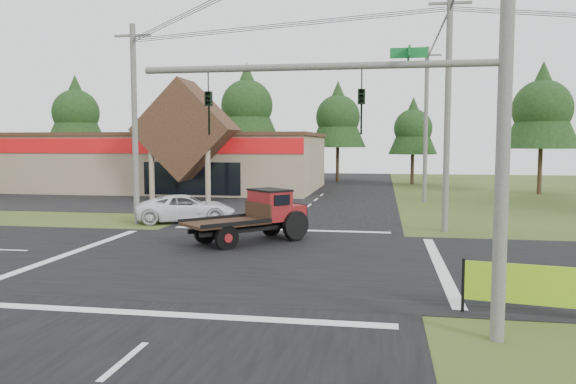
# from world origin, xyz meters

# --- Properties ---
(ground) EXTENTS (120.00, 120.00, 0.00)m
(ground) POSITION_xyz_m (0.00, 0.00, 0.00)
(ground) COLOR #2E3E16
(ground) RESTS_ON ground
(road_ns) EXTENTS (12.00, 120.00, 0.02)m
(road_ns) POSITION_xyz_m (0.00, 0.00, 0.01)
(road_ns) COLOR black
(road_ns) RESTS_ON ground
(road_ew) EXTENTS (120.00, 12.00, 0.02)m
(road_ew) POSITION_xyz_m (0.00, 0.00, 0.01)
(road_ew) COLOR black
(road_ew) RESTS_ON ground
(parking_apron) EXTENTS (28.00, 14.00, 0.02)m
(parking_apron) POSITION_xyz_m (-14.00, 19.00, 0.01)
(parking_apron) COLOR black
(parking_apron) RESTS_ON ground
(cvs_building) EXTENTS (30.40, 18.20, 9.19)m
(cvs_building) POSITION_xyz_m (-15.70, 29.57, 2.78)
(cvs_building) COLOR gray
(cvs_building) RESTS_ON ground
(traffic_signal_mast) EXTENTS (8.12, 0.24, 7.00)m
(traffic_signal_mast) POSITION_xyz_m (5.82, -7.50, 4.43)
(traffic_signal_mast) COLOR #595651
(traffic_signal_mast) RESTS_ON ground
(utility_pole_nr) EXTENTS (2.00, 0.30, 11.00)m
(utility_pole_nr) POSITION_xyz_m (7.50, -7.50, 5.64)
(utility_pole_nr) COLOR #595651
(utility_pole_nr) RESTS_ON ground
(utility_pole_nw) EXTENTS (2.00, 0.30, 10.50)m
(utility_pole_nw) POSITION_xyz_m (-8.00, 8.00, 5.39)
(utility_pole_nw) COLOR #595651
(utility_pole_nw) RESTS_ON ground
(utility_pole_ne) EXTENTS (2.00, 0.30, 11.50)m
(utility_pole_ne) POSITION_xyz_m (8.00, 8.00, 5.89)
(utility_pole_ne) COLOR #595651
(utility_pole_ne) RESTS_ON ground
(utility_pole_n) EXTENTS (2.00, 0.30, 11.20)m
(utility_pole_n) POSITION_xyz_m (8.00, 22.00, 5.74)
(utility_pole_n) COLOR #595651
(utility_pole_n) RESTS_ON ground
(tree_row_a) EXTENTS (6.72, 6.72, 12.12)m
(tree_row_a) POSITION_xyz_m (-30.00, 40.00, 8.05)
(tree_row_a) COLOR #332316
(tree_row_a) RESTS_ON ground
(tree_row_b) EXTENTS (5.60, 5.60, 10.10)m
(tree_row_b) POSITION_xyz_m (-20.00, 42.00, 6.70)
(tree_row_b) COLOR #332316
(tree_row_b) RESTS_ON ground
(tree_row_c) EXTENTS (7.28, 7.28, 13.13)m
(tree_row_c) POSITION_xyz_m (-10.00, 41.00, 8.72)
(tree_row_c) COLOR #332316
(tree_row_c) RESTS_ON ground
(tree_row_d) EXTENTS (6.16, 6.16, 11.11)m
(tree_row_d) POSITION_xyz_m (0.00, 42.00, 7.38)
(tree_row_d) COLOR #332316
(tree_row_d) RESTS_ON ground
(tree_row_e) EXTENTS (5.04, 5.04, 9.09)m
(tree_row_e) POSITION_xyz_m (8.00, 40.00, 6.03)
(tree_row_e) COLOR #332316
(tree_row_e) RESTS_ON ground
(tree_side_ne) EXTENTS (6.16, 6.16, 11.11)m
(tree_side_ne) POSITION_xyz_m (18.00, 30.00, 7.38)
(tree_side_ne) COLOR #332316
(tree_side_ne) RESTS_ON ground
(antique_flatbed_truck) EXTENTS (5.40, 5.47, 2.33)m
(antique_flatbed_truck) POSITION_xyz_m (-0.72, 3.37, 1.16)
(antique_flatbed_truck) COLOR #630F0E
(antique_flatbed_truck) RESTS_ON ground
(roadside_banner) EXTENTS (4.06, 0.82, 1.40)m
(roadside_banner) POSITION_xyz_m (9.01, -5.82, 0.70)
(roadside_banner) COLOR #80B117
(roadside_banner) RESTS_ON ground
(white_pickup) EXTENTS (5.85, 4.11, 1.48)m
(white_pickup) POSITION_xyz_m (-5.64, 9.14, 0.74)
(white_pickup) COLOR white
(white_pickup) RESTS_ON ground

